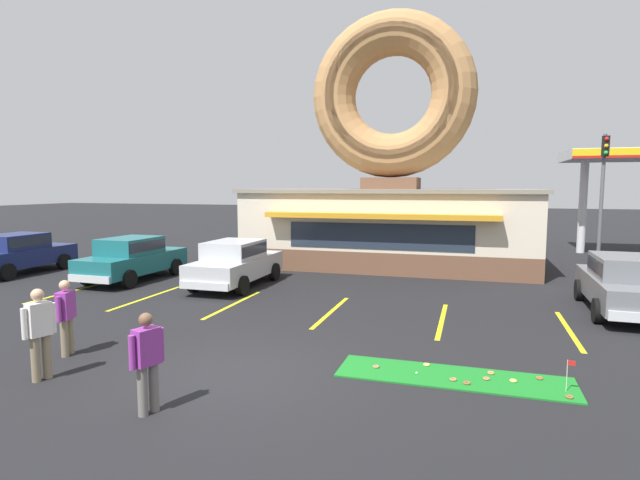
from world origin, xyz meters
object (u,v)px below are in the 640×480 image
(pedestrian_hooded_kid, at_px, (147,359))
(traffic_light_pole, at_px, (603,181))
(car_teal, at_px, (132,257))
(pedestrian_leather_jacket_man, at_px, (66,314))
(car_silver, at_px, (236,261))
(pedestrian_blue_sweater_man, at_px, (39,330))
(putting_flag_pin, at_px, (570,368))
(trash_bin, at_px, (242,256))
(car_navy, at_px, (18,252))
(golf_ball, at_px, (417,373))
(car_grey, at_px, (625,282))

(pedestrian_hooded_kid, distance_m, traffic_light_pole, 21.67)
(car_teal, xyz_separation_m, pedestrian_leather_jacket_man, (4.13, -7.45, -0.01))
(car_silver, bearing_deg, pedestrian_blue_sweater_man, -86.44)
(putting_flag_pin, height_order, trash_bin, trash_bin)
(car_teal, bearing_deg, car_navy, -178.22)
(golf_ball, bearing_deg, traffic_light_pole, 68.36)
(car_grey, relative_size, pedestrian_hooded_kid, 2.92)
(car_navy, bearing_deg, car_teal, 1.78)
(car_silver, xyz_separation_m, pedestrian_leather_jacket_man, (-0.05, -7.55, -0.01))
(putting_flag_pin, distance_m, pedestrian_leather_jacket_man, 9.59)
(golf_ball, xyz_separation_m, putting_flag_pin, (2.53, -0.06, 0.39))
(trash_bin, height_order, traffic_light_pole, traffic_light_pole)
(car_grey, height_order, car_navy, same)
(trash_bin, xyz_separation_m, traffic_light_pole, (14.89, 5.98, 3.21))
(car_navy, bearing_deg, pedestrian_leather_jacket_man, -37.71)
(pedestrian_leather_jacket_man, bearing_deg, traffic_light_pole, 51.92)
(golf_ball, bearing_deg, pedestrian_blue_sweater_man, -161.23)
(car_silver, bearing_deg, traffic_light_pole, 35.62)
(car_navy, xyz_separation_m, pedestrian_hooded_kid, (12.67, -9.07, -0.01))
(golf_ball, height_order, car_navy, car_navy)
(car_teal, height_order, pedestrian_hooded_kid, car_teal)
(car_navy, height_order, pedestrian_leather_jacket_man, car_navy)
(trash_bin, bearing_deg, car_teal, -125.70)
(car_grey, xyz_separation_m, traffic_light_pole, (1.48, 9.92, 2.84))
(car_teal, xyz_separation_m, car_silver, (4.18, 0.10, 0.00))
(car_navy, xyz_separation_m, pedestrian_blue_sweater_man, (10.01, -8.50, 0.05))
(car_silver, relative_size, pedestrian_blue_sweater_man, 2.74)
(golf_ball, relative_size, car_silver, 0.01)
(car_teal, bearing_deg, trash_bin, 54.30)
(car_grey, height_order, pedestrian_blue_sweater_man, pedestrian_blue_sweater_man)
(car_silver, xyz_separation_m, traffic_light_pole, (13.38, 9.58, 2.84))
(trash_bin, bearing_deg, car_grey, -16.38)
(pedestrian_leather_jacket_man, bearing_deg, pedestrian_blue_sweater_man, -64.01)
(car_navy, bearing_deg, trash_bin, 25.95)
(car_silver, distance_m, traffic_light_pole, 16.70)
(putting_flag_pin, distance_m, car_teal, 15.16)
(car_silver, bearing_deg, pedestrian_hooded_kid, -71.05)
(traffic_light_pole, bearing_deg, pedestrian_leather_jacket_man, -128.08)
(pedestrian_leather_jacket_man, bearing_deg, car_silver, 89.64)
(pedestrian_blue_sweater_man, xyz_separation_m, pedestrian_leather_jacket_man, (-0.59, 1.22, -0.06))
(pedestrian_leather_jacket_man, xyz_separation_m, traffic_light_pole, (13.43, 17.13, 2.85))
(golf_ball, xyz_separation_m, car_teal, (-11.14, 6.48, 0.82))
(pedestrian_blue_sweater_man, relative_size, traffic_light_pole, 0.29)
(putting_flag_pin, xyz_separation_m, pedestrian_hooded_kid, (-6.28, -2.70, 0.43))
(putting_flag_pin, xyz_separation_m, car_navy, (-18.96, 6.38, 0.43))
(car_navy, distance_m, pedestrian_blue_sweater_man, 13.14)
(traffic_light_pole, bearing_deg, car_silver, -144.38)
(pedestrian_blue_sweater_man, bearing_deg, car_teal, 118.60)
(pedestrian_hooded_kid, bearing_deg, pedestrian_leather_jacket_man, 151.19)
(pedestrian_hooded_kid, distance_m, pedestrian_leather_jacket_man, 3.71)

